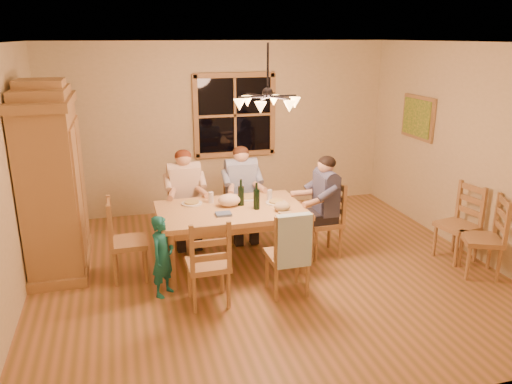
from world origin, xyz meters
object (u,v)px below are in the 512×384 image
object	(u,v)px
chair_end_left	(130,254)
adult_woman	(185,186)
chair_near_right	(287,267)
child	(163,256)
dining_table	(231,216)
chair_near_left	(208,277)
adult_plaid_man	(241,181)
armoire	(53,185)
wine_bottle_a	(241,192)
chair_end_right	(323,233)
adult_slate_man	(325,194)
chair_spare_front	(480,251)
chair_spare_back	(456,237)
chandelier	(268,101)
wine_bottle_b	(257,196)
chair_far_left	(186,223)
chair_far_right	(242,218)

from	to	relation	value
chair_end_left	adult_woman	world-z (taller)	adult_woman
chair_near_right	child	world-z (taller)	chair_near_right
dining_table	chair_near_left	world-z (taller)	chair_near_left
adult_plaid_man	child	xyz separation A→B (m)	(-1.23, -1.36, -0.38)
armoire	wine_bottle_a	distance (m)	2.26
chair_end_right	adult_slate_man	bearing A→B (deg)	179.83
chair_spare_front	chair_spare_back	distance (m)	0.46
chandelier	chair_end_right	world-z (taller)	chandelier
wine_bottle_a	chair_spare_front	bearing A→B (deg)	-22.83
dining_table	chair_near_left	size ratio (longest dim) A/B	1.80
chair_end_left	child	xyz separation A→B (m)	(0.35, -0.52, 0.16)
chair_near_right	adult_plaid_man	distance (m)	1.76
chair_end_right	child	size ratio (longest dim) A/B	1.07
dining_table	adult_slate_man	world-z (taller)	adult_slate_man
adult_woman	chair_near_left	bearing A→B (deg)	90.00
dining_table	wine_bottle_b	size ratio (longest dim) A/B	5.39
chandelier	wine_bottle_b	size ratio (longest dim) A/B	2.33
child	chair_spare_back	bearing A→B (deg)	-50.24
adult_plaid_man	child	world-z (taller)	adult_plaid_man
chair_far_left	child	xyz separation A→B (m)	(-0.44, -1.36, 0.16)
wine_bottle_a	child	world-z (taller)	wine_bottle_a
chair_near_left	chair_end_right	xyz separation A→B (m)	(1.67, 0.84, 0.00)
chair_near_left	chair_end_left	xyz separation A→B (m)	(-0.79, 0.84, 0.00)
chair_far_right	chair_near_left	world-z (taller)	same
chair_far_left	wine_bottle_a	size ratio (longest dim) A/B	3.00
adult_plaid_man	wine_bottle_b	world-z (taller)	adult_plaid_man
chair_far_right	wine_bottle_b	bearing A→B (deg)	87.14
chandelier	chair_near_left	distance (m)	2.03
chair_near_left	wine_bottle_b	xyz separation A→B (m)	(0.74, 0.73, 0.62)
chandelier	adult_woman	distance (m)	1.86
chair_near_left	chair_spare_front	xyz separation A→B (m)	(3.26, -0.20, 0.00)
armoire	wine_bottle_b	size ratio (longest dim) A/B	6.97
dining_table	child	xyz separation A→B (m)	(-0.88, -0.52, -0.19)
adult_plaid_man	wine_bottle_b	bearing A→B (deg)	87.14
chair_far_right	adult_slate_man	xyz separation A→B (m)	(0.89, -0.84, 0.54)
chair_far_right	wine_bottle_a	size ratio (longest dim) A/B	3.00
dining_table	chair_end_right	xyz separation A→B (m)	(1.23, 0.00, -0.36)
wine_bottle_b	chair_far_left	bearing A→B (deg)	128.24
chair_near_right	chair_spare_front	xyz separation A→B (m)	(2.38, -0.20, 0.00)
chandelier	adult_woman	xyz separation A→B (m)	(-0.82, 1.13, -1.24)
chair_near_right	child	distance (m)	1.38
adult_slate_man	chair_far_right	bearing A→B (deg)	46.64
chandelier	adult_plaid_man	world-z (taller)	chandelier
adult_woman	child	world-z (taller)	adult_woman
adult_plaid_man	adult_slate_man	world-z (taller)	same
wine_bottle_a	chair_far_right	bearing A→B (deg)	75.78
wine_bottle_b	child	size ratio (longest dim) A/B	0.36
chair_far_left	adult_woman	world-z (taller)	adult_woman
chair_end_right	adult_slate_man	world-z (taller)	adult_slate_man
chair_near_left	chair_end_left	distance (m)	1.15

